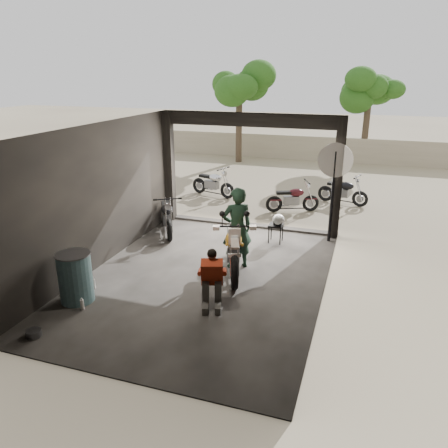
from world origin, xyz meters
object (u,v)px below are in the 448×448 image
Objects in this scene: outside_bike_a at (213,181)px; rider at (237,228)px; main_bike at (233,245)px; mechanic at (212,281)px; oil_drum at (76,278)px; sign_post at (334,176)px; left_bike at (167,213)px; helmet at (278,220)px; stool at (276,227)px; outside_bike_c at (343,189)px; outside_bike_b at (293,197)px.

outside_bike_a is 0.84× the size of rider.
mechanic is at bearing -107.14° from main_bike.
rider is at bearing -137.61° from outside_bike_a.
sign_post is at bearing 47.81° from oil_drum.
rider is at bearing -145.89° from sign_post.
left_bike is 5.15× the size of helmet.
main_bike is at bearing -113.76° from helmet.
mechanic reaches higher than oil_drum.
stool is (0.52, 2.06, -0.24)m from main_bike.
rider is 1.75× the size of mechanic.
left_bike is 3.06m from helmet.
outside_bike_a reaches higher than oil_drum.
mechanic is (-1.83, -7.76, 0.03)m from outside_bike_c.
helmet is (3.14, -3.75, 0.11)m from outside_bike_a.
outside_bike_c reaches higher than oil_drum.
rider is 3.04m from sign_post.
mechanic is 2.14× the size of stool.
helmet is at bearing 178.66° from outside_bike_c.
main_bike is 4.85m from outside_bike_b.
stool is 1.94m from sign_post.
rider reaches higher than left_bike.
oil_drum is 6.54m from sign_post.
main_bike is 2.12m from helmet.
main_bike reaches higher than mechanic.
outside_bike_c is 0.80× the size of rider.
outside_bike_b reaches higher than oil_drum.
rider is (-0.47, -4.53, 0.44)m from outside_bike_b.
outside_bike_c is at bearing -139.53° from rider.
outside_bike_c is (1.90, 6.23, -0.16)m from main_bike.
oil_drum is (-3.00, -4.23, 0.07)m from stool.
main_bike is 1.21× the size of left_bike.
sign_post is (4.39, -3.21, 1.23)m from outside_bike_a.
outside_bike_a is at bearing 126.74° from sign_post.
stool is 0.50× the size of oil_drum.
rider is 1.91m from stool.
outside_bike_b is 1.49× the size of oil_drum.
outside_bike_b is at bearing 84.34° from helmet.
main_bike reaches higher than helmet.
sign_post reaches higher than rider.
mechanic is at bearing -142.83° from outside_bike_a.
stool is at bearing -175.41° from sign_post.
helmet is (0.51, 3.57, 0.11)m from mechanic.
main_bike is 0.77× the size of sign_post.
mechanic is (0.06, -1.53, -0.13)m from main_bike.
main_bike is at bearing 60.15° from rider.
rider is at bearing -106.63° from stool.
mechanic is at bearing -177.14° from outside_bike_c.
oil_drum is (0.00, -4.03, -0.07)m from left_bike.
main_bike is 6.34m from outside_bike_a.
sign_post is at bearing 21.64° from stool.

